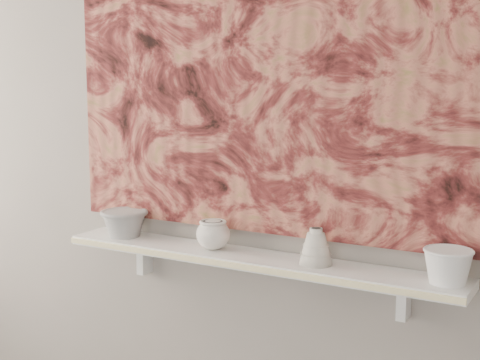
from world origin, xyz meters
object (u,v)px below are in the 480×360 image
Objects in this scene: shelf at (251,259)px; painting at (264,66)px; cup_cream at (213,234)px; bowl_white at (448,266)px; bowl_grey at (124,223)px; bell_vessel at (316,246)px.

shelf is 0.63m from painting.
shelf is 0.93× the size of painting.
cup_cream is 0.78m from bowl_white.
painting is 8.61× the size of bowl_grey.
bell_vessel reaches higher than shelf.
painting is 10.77× the size of bowl_white.
shelf is 0.16m from cup_cream.
bowl_grey is 1.54× the size of cup_cream.
bowl_grey is 1.16m from bowl_white.
cup_cream reaches higher than bowl_grey.
bell_vessel is at bearing 0.00° from bowl_grey.
cup_cream is at bearing 180.00° from bowl_white.
cup_cream is at bearing 180.00° from shelf.
cup_cream is (-0.15, 0.00, 0.07)m from shelf.
cup_cream reaches higher than bowl_white.
shelf is 10.05× the size of bowl_white.
painting is 0.60m from bell_vessel.
shelf is at bearing -90.00° from painting.
bell_vessel is 0.83× the size of bowl_white.
bowl_white is at bearing -7.30° from painting.
cup_cream is (0.38, 0.00, 0.00)m from bowl_grey.
painting reaches higher than bowl_white.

